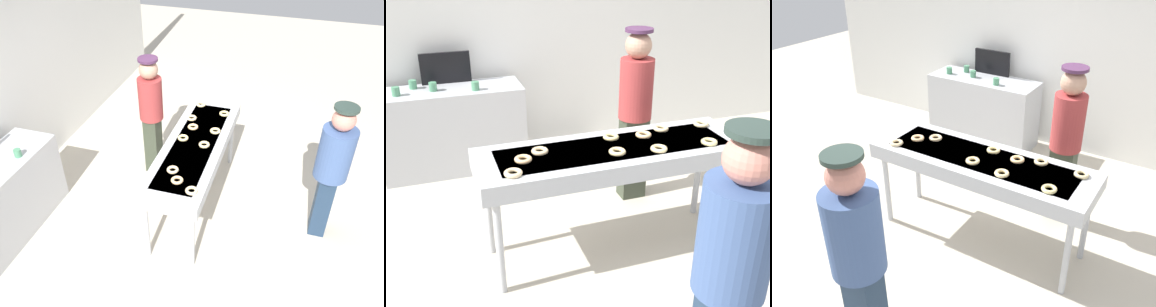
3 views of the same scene
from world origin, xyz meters
The scene contains 21 objects.
ground_plane centered at (0.00, 0.00, 0.00)m, with size 16.00×16.00×0.00m, color beige.
back_wall centered at (0.00, 2.38, 1.66)m, with size 8.00×0.12×3.32m, color white.
fryer_conveyor centered at (0.00, 0.00, 0.84)m, with size 2.11×0.67×0.92m.
plain_donut_0 centered at (0.87, 0.17, 0.94)m, with size 0.13×0.13×0.03m, color beige.
plain_donut_1 centered at (-0.71, -0.02, 0.94)m, with size 0.13×0.13×0.03m, color #F6C384.
plain_donut_2 centered at (0.50, 0.19, 0.94)m, with size 0.13×0.13×0.03m, color #F5D595.
plain_donut_3 centered at (0.30, -0.17, 0.94)m, with size 0.13×0.13×0.03m, color #F2D38E.
plain_donut_4 centered at (-0.56, 0.08, 0.94)m, with size 0.13×0.13×0.03m, color beige.
plain_donut_5 centered at (0.04, 0.16, 0.94)m, with size 0.13×0.13×0.03m, color #ECD387.
plain_donut_6 centered at (0.31, 0.11, 0.94)m, with size 0.13×0.13×0.03m, color #F7C582.
plain_donut_7 centered at (-0.82, -0.21, 0.94)m, with size 0.13×0.13×0.03m, color beige.
plain_donut_8 centered at (0.72, -0.18, 0.94)m, with size 0.13×0.13×0.03m, color #E7D285.
plain_donut_9 centered at (-0.02, -0.12, 0.94)m, with size 0.13×0.13×0.03m, color #F0D18B.
worker_baker centered at (0.53, 0.75, 0.93)m, with size 0.31×0.31×1.66m.
customer_waiting centered at (-0.03, -1.52, 0.96)m, with size 0.36×0.36×1.67m.
prep_counter centered at (-1.07, 1.93, 0.46)m, with size 1.51×0.56×0.92m, color #B7BABF.
paper_cup_0 centered at (-0.81, 1.80, 0.97)m, with size 0.08×0.08×0.09m, color #4C8C66.
paper_cup_1 centered at (-1.59, 1.86, 0.97)m, with size 0.08×0.08×0.09m, color #4C8C66.
paper_cup_2 centered at (-1.23, 1.91, 0.97)m, with size 0.08×0.08×0.09m, color #4C8C66.
paper_cup_3 centered at (-1.42, 2.05, 0.97)m, with size 0.08×0.08×0.09m, color #4C8C66.
menu_display centered at (-1.07, 2.16, 1.09)m, with size 0.53×0.04×0.34m, color black.
Camera 2 is at (-1.30, -2.98, 2.40)m, focal length 43.69 mm.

